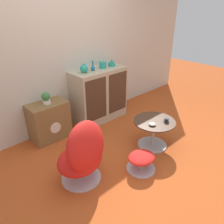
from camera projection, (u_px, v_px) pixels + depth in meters
ground_plane at (127, 158)px, 3.13m from camera, size 12.00×12.00×0.00m
wall_back at (62, 51)px, 3.49m from camera, size 6.40×0.06×2.60m
sideboard at (99, 95)px, 4.01m from camera, size 1.02×0.47×0.96m
tv_console at (49, 121)px, 3.49m from camera, size 0.60×0.38×0.61m
egg_chair at (83, 154)px, 2.57m from camera, size 0.72×0.69×0.85m
ottoman at (141, 160)px, 2.86m from camera, size 0.39×0.39×0.24m
coffee_table at (153, 130)px, 3.30m from camera, size 0.62×0.62×0.44m
vase_leftmost at (84, 69)px, 3.58m from camera, size 0.14×0.14×0.15m
vase_inner_left at (93, 68)px, 3.70m from camera, size 0.07×0.07×0.17m
vase_inner_right at (103, 65)px, 3.84m from camera, size 0.12×0.12×0.12m
vase_rightmost at (112, 64)px, 3.98m from camera, size 0.12×0.12×0.11m
potted_plant at (46, 98)px, 3.32m from camera, size 0.13×0.13×0.18m
teacup at (166, 120)px, 3.18m from camera, size 0.10×0.10×0.06m
bowl at (152, 124)px, 3.10m from camera, size 0.10×0.10×0.04m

